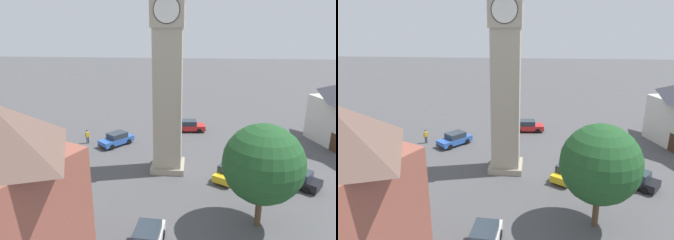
% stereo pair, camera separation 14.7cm
% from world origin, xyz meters
% --- Properties ---
extents(ground_plane, '(200.00, 200.00, 0.00)m').
position_xyz_m(ground_plane, '(0.00, 0.00, 0.00)').
color(ground_plane, '#4C4C4F').
extents(clock_tower, '(3.91, 3.91, 23.77)m').
position_xyz_m(clock_tower, '(0.00, 0.00, 13.95)').
color(clock_tower, gray).
rests_on(clock_tower, ground).
extents(car_blue_kerb, '(3.57, 4.41, 1.53)m').
position_xyz_m(car_blue_kerb, '(5.96, -1.59, 0.76)').
color(car_blue_kerb, gold).
rests_on(car_blue_kerb, ground).
extents(car_silver_kerb, '(4.29, 3.86, 1.53)m').
position_xyz_m(car_silver_kerb, '(11.71, -2.40, 0.76)').
color(car_silver_kerb, black).
rests_on(car_silver_kerb, ground).
extents(car_red_corner, '(2.03, 4.24, 1.53)m').
position_xyz_m(car_red_corner, '(-0.34, -11.74, 0.76)').
color(car_red_corner, white).
rests_on(car_red_corner, ground).
extents(car_white_side, '(4.27, 2.11, 1.53)m').
position_xyz_m(car_white_side, '(1.88, 11.41, 0.76)').
color(car_white_side, red).
rests_on(car_white_side, ground).
extents(car_black_far, '(3.93, 4.25, 1.53)m').
position_xyz_m(car_black_far, '(-6.61, 5.74, 0.76)').
color(car_black_far, '#2D5BB7').
rests_on(car_black_far, ground).
extents(pedestrian, '(0.45, 0.40, 1.69)m').
position_xyz_m(pedestrian, '(-10.23, 6.00, 1.01)').
color(pedestrian, '#2D3351').
rests_on(pedestrian, ground).
extents(tree, '(5.54, 5.54, 7.62)m').
position_xyz_m(tree, '(7.17, -8.56, 4.84)').
color(tree, brown).
rests_on(tree, ground).
extents(building_shop_left, '(8.59, 8.51, 10.66)m').
position_xyz_m(building_shop_left, '(-7.00, -15.37, 5.43)').
color(building_shop_left, '#995142').
rests_on(building_shop_left, ground).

